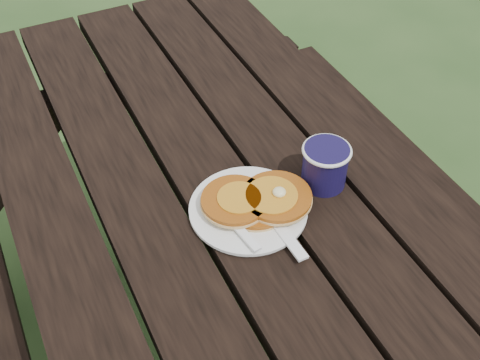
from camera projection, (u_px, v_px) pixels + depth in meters
name	position (u px, v px, depth m)	size (l,w,h in m)	color
picnic_table	(253.00, 356.00, 1.30)	(1.36, 1.80, 0.75)	black
plate	(248.00, 210.00, 1.09)	(0.21, 0.21, 0.01)	white
pancake_stack	(257.00, 200.00, 1.08)	(0.20, 0.15, 0.04)	#A45212
knife	(277.00, 223.00, 1.05)	(0.02, 0.18, 0.01)	white
fork	(240.00, 230.00, 1.04)	(0.03, 0.16, 0.01)	white
coffee_cup	(325.00, 163.00, 1.11)	(0.09, 0.09, 0.09)	#140E38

